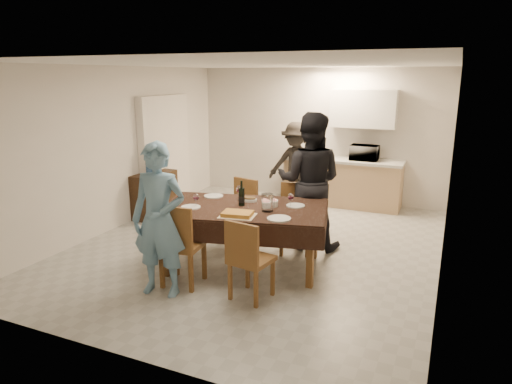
% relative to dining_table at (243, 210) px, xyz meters
% --- Properties ---
extents(floor, '(5.00, 6.00, 0.02)m').
position_rel_dining_table_xyz_m(floor, '(-0.12, 0.76, -0.78)').
color(floor, '#A1A29D').
rests_on(floor, ground).
extents(ceiling, '(5.00, 6.00, 0.02)m').
position_rel_dining_table_xyz_m(ceiling, '(-0.12, 0.76, 1.82)').
color(ceiling, white).
rests_on(ceiling, wall_back).
extents(wall_back, '(5.00, 0.02, 2.60)m').
position_rel_dining_table_xyz_m(wall_back, '(-0.12, 3.76, 0.52)').
color(wall_back, silver).
rests_on(wall_back, floor).
extents(wall_front, '(5.00, 0.02, 2.60)m').
position_rel_dining_table_xyz_m(wall_front, '(-0.12, -2.24, 0.52)').
color(wall_front, silver).
rests_on(wall_front, floor).
extents(wall_left, '(0.02, 6.00, 2.60)m').
position_rel_dining_table_xyz_m(wall_left, '(-2.62, 0.76, 0.52)').
color(wall_left, silver).
rests_on(wall_left, floor).
extents(wall_right, '(0.02, 6.00, 2.60)m').
position_rel_dining_table_xyz_m(wall_right, '(2.38, 0.76, 0.52)').
color(wall_right, silver).
rests_on(wall_right, floor).
extents(stub_partition, '(0.15, 1.40, 2.10)m').
position_rel_dining_table_xyz_m(stub_partition, '(-2.54, 1.96, 0.27)').
color(stub_partition, silver).
rests_on(stub_partition, floor).
extents(kitchen_base_cabinet, '(2.20, 0.60, 0.86)m').
position_rel_dining_table_xyz_m(kitchen_base_cabinet, '(0.48, 3.44, -0.35)').
color(kitchen_base_cabinet, tan).
rests_on(kitchen_base_cabinet, floor).
extents(kitchen_worktop, '(2.24, 0.64, 0.05)m').
position_rel_dining_table_xyz_m(kitchen_worktop, '(0.48, 3.44, 0.10)').
color(kitchen_worktop, '#B8B8B3').
rests_on(kitchen_worktop, kitchen_base_cabinet).
extents(upper_cabinet, '(1.20, 0.34, 0.70)m').
position_rel_dining_table_xyz_m(upper_cabinet, '(0.78, 3.58, 1.07)').
color(upper_cabinet, silver).
rests_on(upper_cabinet, wall_back).
extents(dining_table, '(2.32, 1.67, 0.82)m').
position_rel_dining_table_xyz_m(dining_table, '(0.00, 0.00, 0.00)').
color(dining_table, black).
rests_on(dining_table, floor).
extents(chair_near_left, '(0.51, 0.51, 0.55)m').
position_rel_dining_table_xyz_m(chair_near_left, '(-0.45, -0.85, -0.16)').
color(chair_near_left, brown).
rests_on(chair_near_left, floor).
extents(chair_near_right, '(0.49, 0.50, 0.51)m').
position_rel_dining_table_xyz_m(chair_near_right, '(0.45, -0.84, -0.21)').
color(chair_near_right, brown).
rests_on(chair_near_right, floor).
extents(chair_far_left, '(0.53, 0.53, 0.52)m').
position_rel_dining_table_xyz_m(chair_far_left, '(-0.45, 0.66, -0.19)').
color(chair_far_left, brown).
rests_on(chair_far_left, floor).
extents(chair_far_right, '(0.55, 0.56, 0.53)m').
position_rel_dining_table_xyz_m(chair_far_right, '(0.45, 0.66, -0.19)').
color(chair_far_right, brown).
rests_on(chair_far_right, floor).
extents(console, '(0.43, 0.85, 0.79)m').
position_rel_dining_table_xyz_m(console, '(-2.40, 1.38, -0.39)').
color(console, '#322210').
rests_on(console, floor).
extents(water_jug, '(0.28, 0.28, 0.42)m').
position_rel_dining_table_xyz_m(water_jug, '(-2.40, 1.38, 0.22)').
color(water_jug, '#3D6DAE').
rests_on(water_jug, console).
extents(wine_bottle, '(0.08, 0.08, 0.33)m').
position_rel_dining_table_xyz_m(wine_bottle, '(-0.05, 0.05, 0.20)').
color(wine_bottle, black).
rests_on(wine_bottle, dining_table).
extents(water_pitcher, '(0.14, 0.14, 0.22)m').
position_rel_dining_table_xyz_m(water_pitcher, '(0.35, -0.05, 0.15)').
color(water_pitcher, white).
rests_on(water_pitcher, dining_table).
extents(savoury_tart, '(0.46, 0.37, 0.05)m').
position_rel_dining_table_xyz_m(savoury_tart, '(0.10, -0.38, 0.06)').
color(savoury_tart, '#B28034').
rests_on(savoury_tart, dining_table).
extents(salad_bowl, '(0.20, 0.20, 0.08)m').
position_rel_dining_table_xyz_m(salad_bowl, '(0.30, 0.18, 0.08)').
color(salad_bowl, silver).
rests_on(salad_bowl, dining_table).
extents(mushroom_dish, '(0.21, 0.21, 0.04)m').
position_rel_dining_table_xyz_m(mushroom_dish, '(-0.05, 0.28, 0.06)').
color(mushroom_dish, silver).
rests_on(mushroom_dish, dining_table).
extents(wine_glass_a, '(0.08, 0.08, 0.18)m').
position_rel_dining_table_xyz_m(wine_glass_a, '(-0.55, -0.25, 0.13)').
color(wine_glass_a, white).
rests_on(wine_glass_a, dining_table).
extents(wine_glass_b, '(0.08, 0.08, 0.18)m').
position_rel_dining_table_xyz_m(wine_glass_b, '(0.55, 0.25, 0.13)').
color(wine_glass_b, white).
rests_on(wine_glass_b, dining_table).
extents(wine_glass_c, '(0.09, 0.09, 0.20)m').
position_rel_dining_table_xyz_m(wine_glass_c, '(-0.20, 0.30, 0.14)').
color(wine_glass_c, white).
rests_on(wine_glass_c, dining_table).
extents(plate_near_left, '(0.25, 0.25, 0.01)m').
position_rel_dining_table_xyz_m(plate_near_left, '(-0.60, -0.30, 0.04)').
color(plate_near_left, silver).
rests_on(plate_near_left, dining_table).
extents(plate_near_right, '(0.28, 0.28, 0.02)m').
position_rel_dining_table_xyz_m(plate_near_right, '(0.60, -0.30, 0.05)').
color(plate_near_right, silver).
rests_on(plate_near_right, dining_table).
extents(plate_far_left, '(0.27, 0.27, 0.02)m').
position_rel_dining_table_xyz_m(plate_far_left, '(-0.60, 0.30, 0.05)').
color(plate_far_left, silver).
rests_on(plate_far_left, dining_table).
extents(plate_far_right, '(0.24, 0.24, 0.01)m').
position_rel_dining_table_xyz_m(plate_far_right, '(0.60, 0.30, 0.04)').
color(plate_far_right, silver).
rests_on(plate_far_right, dining_table).
extents(microwave, '(0.51, 0.34, 0.28)m').
position_rel_dining_table_xyz_m(microwave, '(0.87, 3.44, 0.27)').
color(microwave, silver).
rests_on(microwave, kitchen_worktop).
extents(person_near, '(0.70, 0.51, 1.76)m').
position_rel_dining_table_xyz_m(person_near, '(-0.55, -1.05, 0.10)').
color(person_near, '#608BAD').
rests_on(person_near, floor).
extents(person_far, '(1.04, 0.86, 1.96)m').
position_rel_dining_table_xyz_m(person_far, '(0.55, 1.05, 0.20)').
color(person_far, black).
rests_on(person_far, floor).
extents(person_kitchen, '(1.04, 0.60, 1.61)m').
position_rel_dining_table_xyz_m(person_kitchen, '(-0.32, 2.99, 0.03)').
color(person_kitchen, black).
rests_on(person_kitchen, floor).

